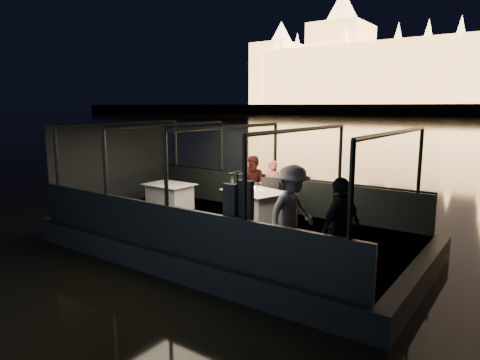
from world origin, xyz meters
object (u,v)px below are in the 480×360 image
Objects in this scene: wine_bottle at (232,183)px; passenger_dark at (341,228)px; person_woman_coral at (273,186)px; passenger_stripe at (292,214)px; person_man_maroon at (254,184)px; chair_port_right at (266,200)px; coat_stand at (237,213)px; dining_table_central at (255,206)px; dining_table_aft at (170,195)px; chair_port_left at (249,198)px.

passenger_dark is at bearing -29.00° from wine_bottle.
person_woman_coral is 3.33m from passenger_stripe.
wine_bottle is (-0.01, -0.97, 0.17)m from person_man_maroon.
chair_port_right is 0.67× the size of person_man_maroon.
coat_stand reaches higher than person_man_maroon.
chair_port_right is at bearing -51.64° from person_man_maroon.
chair_port_right is 0.57× the size of passenger_stripe.
dining_table_central is 2.68m from passenger_stripe.
person_man_maroon is (-0.59, 0.87, 0.36)m from dining_table_central.
chair_port_right is (0.03, 0.46, 0.06)m from dining_table_central.
coat_stand is at bearing -63.04° from dining_table_central.
dining_table_aft is 2.85m from person_woman_coral.
coat_stand is (1.21, -2.88, 0.45)m from chair_port_right.
coat_stand is 5.25× the size of wine_bottle.
coat_stand is at bearing -51.76° from wine_bottle.
passenger_stripe reaches higher than dining_table_aft.
dining_table_central is 0.86× the size of passenger_dark.
wine_bottle is (-2.56, 1.67, 0.06)m from passenger_stripe.
dining_table_aft is 4.51m from coat_stand.
coat_stand is at bearing -79.38° from chair_port_right.
dining_table_aft is 0.87× the size of person_man_maroon.
dining_table_central is 4.61× the size of wine_bottle.
coat_stand reaches higher than chair_port_right.
person_man_maroon is at bearing 118.94° from coat_stand.
person_man_maroon is at bearing 161.32° from person_woman_coral.
chair_port_left is 0.48× the size of passenger_stripe.
person_woman_coral is at bearing 60.59° from wine_bottle.
passenger_stripe reaches higher than passenger_dark.
passenger_dark reaches higher than chair_port_right.
passenger_dark reaches higher than person_man_maroon.
passenger_stripe is 3.05m from wine_bottle.
coat_stand reaches higher than passenger_dark.
person_man_maroon is 0.98m from wine_bottle.
wine_bottle is (-3.61, 2.00, 0.06)m from passenger_dark.
chair_port_right is at bearing 41.59° from wine_bottle.
passenger_dark is at bearing -34.90° from dining_table_central.
passenger_stripe is at bearing -63.84° from person_man_maroon.
dining_table_aft is at bearing 81.05° from passenger_stripe.
dining_table_central is 1.74× the size of chair_port_left.
passenger_stripe is at bearing -33.11° from wine_bottle.
passenger_stripe is at bearing -39.91° from chair_port_left.
passenger_stripe is (2.54, -2.63, 0.10)m from person_man_maroon.
person_man_maroon is at bearing 134.08° from chair_port_right.
dining_table_central is 1.11m from person_man_maroon.
passenger_dark is (5.66, -1.91, 0.47)m from dining_table_aft.
coat_stand is 1.11× the size of person_man_maroon.
wine_bottle is (-0.11, -0.56, 0.47)m from chair_port_left.
person_woman_coral is (0.45, 0.44, 0.30)m from chair_port_left.
person_man_maroon is at bearing 105.97° from chair_port_left.
dining_table_aft is at bearing -177.49° from wine_bottle.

